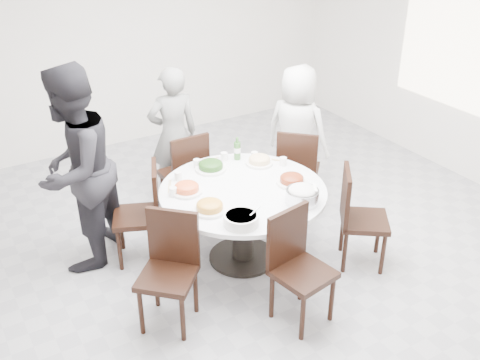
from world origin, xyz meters
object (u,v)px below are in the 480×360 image
chair_nw (136,214)px  diner_left (75,170)px  chair_sw (167,275)px  chair_se (365,219)px  beverage_bottle (237,148)px  diner_middle (173,135)px  soup_bowl (241,220)px  chair_n (183,172)px  chair_ne (298,168)px  rice_bowl (302,197)px  chair_s (303,271)px  dining_table (243,225)px  diner_right (297,132)px

chair_nw → diner_left: size_ratio=0.50×
chair_sw → chair_se: bearing=38.8°
chair_sw → beverage_bottle: (1.23, 1.00, 0.39)m
chair_se → diner_middle: diner_middle is taller
chair_se → soup_bowl: (-1.23, 0.13, 0.32)m
chair_n → diner_middle: (0.08, 0.37, 0.28)m
chair_ne → rice_bowl: (-0.70, -0.98, 0.34)m
chair_sw → chair_se: same height
chair_s → soup_bowl: bearing=111.9°
dining_table → chair_s: bearing=-91.5°
chair_s → diner_left: 2.17m
chair_s → diner_middle: size_ratio=0.63×
chair_nw → chair_n: bearing=149.1°
rice_bowl → chair_sw: bearing=179.0°
chair_s → soup_bowl: 0.63m
chair_sw → soup_bowl: (0.65, -0.04, 0.32)m
dining_table → chair_s: (-0.03, -0.96, 0.10)m
chair_nw → diner_right: (2.01, 0.29, 0.27)m
dining_table → chair_n: bearing=94.9°
diner_right → chair_sw: bearing=91.3°
chair_n → diner_middle: bearing=-102.9°
diner_left → soup_bowl: size_ratio=6.66×
dining_table → chair_nw: bearing=147.8°
diner_right → beverage_bottle: 0.95m
rice_bowl → soup_bowl: rice_bowl is taller
chair_ne → beverage_bottle: 0.83m
chair_se → diner_left: bearing=94.1°
chair_se → beverage_bottle: bearing=65.1°
chair_s → chair_ne: bearing=45.1°
chair_ne → chair_s: (-1.03, -1.47, 0.00)m
chair_ne → chair_n: bearing=18.3°
diner_right → beverage_bottle: (-0.91, -0.25, 0.12)m
chair_sw → diner_left: (-0.30, 1.20, 0.47)m
chair_sw → diner_right: 2.50m
chair_n → diner_left: diner_left is taller
rice_bowl → beverage_bottle: (-0.03, 1.02, 0.05)m
chair_ne → chair_nw: (-1.84, 0.00, 0.00)m
chair_n → rice_bowl: size_ratio=3.34×
diner_middle → chair_nw: bearing=56.7°
chair_n → chair_s: (0.07, -2.01, 0.00)m
chair_ne → soup_bowl: 1.69m
chair_n → chair_nw: size_ratio=1.00×
chair_nw → chair_sw: size_ratio=1.00×
chair_se → diner_middle: (-0.93, 2.05, 0.28)m
dining_table → chair_s: size_ratio=1.58×
chair_nw → chair_s: same height
rice_bowl → chair_n: bearing=104.6°
beverage_bottle → rice_bowl: bearing=-88.2°
chair_sw → chair_n: bearing=103.9°
diner_left → beverage_bottle: bearing=127.9°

